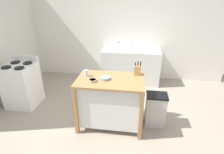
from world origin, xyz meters
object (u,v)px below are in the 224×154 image
at_px(knife_block, 138,70).
at_px(sink_faucet, 132,44).
at_px(kitchen_island, 110,100).
at_px(trash_bin, 155,110).
at_px(drinking_cup, 86,73).
at_px(stove, 22,85).
at_px(bowl_ceramic_wide, 105,78).
at_px(bottle_spray_cleaner, 118,46).
at_px(bowl_stoneware_deep, 93,80).

distance_m(knife_block, sink_faucet, 1.76).
relative_size(kitchen_island, trash_bin, 1.78).
bearing_deg(trash_bin, drinking_cup, -178.20).
distance_m(kitchen_island, stove, 1.99).
distance_m(drinking_cup, trash_bin, 1.39).
relative_size(knife_block, drinking_cup, 2.19).
xyz_separation_m(kitchen_island, drinking_cup, (-0.43, 0.06, 0.46)).
xyz_separation_m(bowl_ceramic_wide, sink_faucet, (0.35, 2.01, 0.07)).
bearing_deg(knife_block, kitchen_island, -150.78).
height_order(kitchen_island, bottle_spray_cleaner, bottle_spray_cleaner).
xyz_separation_m(knife_block, bottle_spray_cleaner, (-0.50, 1.57, -0.01)).
relative_size(bowl_ceramic_wide, stove, 0.15).
distance_m(bowl_ceramic_wide, trash_bin, 1.08).
bearing_deg(kitchen_island, bowl_stoneware_deep, -155.92).
relative_size(knife_block, sink_faucet, 1.13).
xyz_separation_m(kitchen_island, trash_bin, (0.80, 0.10, -0.19)).
distance_m(bowl_stoneware_deep, sink_faucet, 2.19).
bearing_deg(bowl_stoneware_deep, trash_bin, 11.55).
distance_m(knife_block, bottle_spray_cleaner, 1.64).
bearing_deg(stove, bowl_stoneware_deep, -17.43).
bearing_deg(stove, bottle_spray_cleaner, 36.61).
distance_m(knife_block, drinking_cup, 0.89).
height_order(bowl_stoneware_deep, stove, stove).
distance_m(kitchen_island, sink_faucet, 2.07).
bearing_deg(trash_bin, kitchen_island, -172.99).
height_order(kitchen_island, bowl_stoneware_deep, bowl_stoneware_deep).
relative_size(bowl_stoneware_deep, sink_faucet, 0.58).
height_order(trash_bin, sink_faucet, sink_faucet).
relative_size(knife_block, bottle_spray_cleaner, 1.21).
distance_m(bowl_stoneware_deep, trash_bin, 1.25).
distance_m(kitchen_island, bottle_spray_cleaner, 1.88).
height_order(knife_block, bowl_ceramic_wide, knife_block).
bearing_deg(bottle_spray_cleaner, bowl_stoneware_deep, -96.10).
bearing_deg(knife_block, bowl_stoneware_deep, -152.67).
relative_size(kitchen_island, sink_faucet, 5.10).
distance_m(bowl_stoneware_deep, stove, 1.83).
relative_size(bowl_stoneware_deep, bottle_spray_cleaner, 0.62).
distance_m(sink_faucet, stove, 2.79).
bearing_deg(bowl_ceramic_wide, drinking_cup, 167.45).
bearing_deg(bottle_spray_cleaner, knife_block, -72.21).
xyz_separation_m(drinking_cup, bottle_spray_cleaner, (0.36, 1.75, 0.02)).
relative_size(kitchen_island, drinking_cup, 9.90).
height_order(kitchen_island, knife_block, knife_block).
xyz_separation_m(sink_faucet, stove, (-2.22, -1.59, -0.55)).
height_order(sink_faucet, stove, sink_faucet).
bearing_deg(stove, bowl_ceramic_wide, -12.81).
xyz_separation_m(knife_block, stove, (-2.39, 0.16, -0.55)).
bearing_deg(bowl_stoneware_deep, stove, 162.57).
height_order(drinking_cup, stove, drinking_cup).
bearing_deg(bowl_ceramic_wide, knife_block, 26.90).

